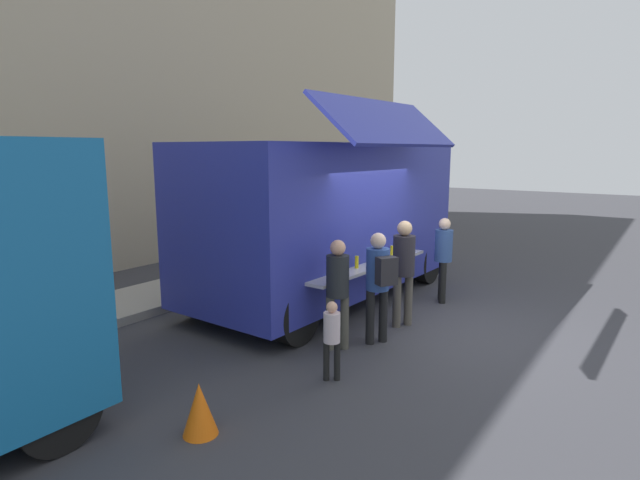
{
  "coord_description": "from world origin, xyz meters",
  "views": [
    {
      "loc": [
        -7.6,
        -3.25,
        2.85
      ],
      "look_at": [
        -0.41,
        1.77,
        1.3
      ],
      "focal_mm": 28.84,
      "sensor_mm": 36.0,
      "label": 1
    }
  ],
  "objects_px": {
    "customer_extra_browsing": "(443,252)",
    "traffic_cone_orange": "(200,409)",
    "trash_bin": "(341,236)",
    "customer_rear_waiting": "(338,285)",
    "child_near_queue": "(332,334)",
    "food_truck_main": "(328,216)",
    "customer_mid_with_backpack": "(379,277)",
    "customer_front_ordering": "(404,264)"
  },
  "relations": [
    {
      "from": "trash_bin",
      "to": "customer_mid_with_backpack",
      "type": "xyz_separation_m",
      "value": [
        -5.65,
        -4.26,
        0.59
      ]
    },
    {
      "from": "customer_front_ordering",
      "to": "customer_mid_with_backpack",
      "type": "relative_size",
      "value": 1.04
    },
    {
      "from": "traffic_cone_orange",
      "to": "customer_mid_with_backpack",
      "type": "height_order",
      "value": "customer_mid_with_backpack"
    },
    {
      "from": "food_truck_main",
      "to": "customer_rear_waiting",
      "type": "height_order",
      "value": "food_truck_main"
    },
    {
      "from": "traffic_cone_orange",
      "to": "child_near_queue",
      "type": "relative_size",
      "value": 0.54
    },
    {
      "from": "trash_bin",
      "to": "child_near_queue",
      "type": "height_order",
      "value": "child_near_queue"
    },
    {
      "from": "customer_extra_browsing",
      "to": "traffic_cone_orange",
      "type": "bearing_deg",
      "value": 60.68
    },
    {
      "from": "traffic_cone_orange",
      "to": "customer_extra_browsing",
      "type": "distance_m",
      "value": 5.85
    },
    {
      "from": "trash_bin",
      "to": "customer_extra_browsing",
      "type": "height_order",
      "value": "customer_extra_browsing"
    },
    {
      "from": "food_truck_main",
      "to": "trash_bin",
      "type": "distance_m",
      "value": 4.86
    },
    {
      "from": "customer_rear_waiting",
      "to": "customer_extra_browsing",
      "type": "relative_size",
      "value": 1.0
    },
    {
      "from": "traffic_cone_orange",
      "to": "child_near_queue",
      "type": "xyz_separation_m",
      "value": [
        1.8,
        -0.4,
        0.33
      ]
    },
    {
      "from": "customer_extra_browsing",
      "to": "child_near_queue",
      "type": "relative_size",
      "value": 1.57
    },
    {
      "from": "food_truck_main",
      "to": "trash_bin",
      "type": "relative_size",
      "value": 6.84
    },
    {
      "from": "food_truck_main",
      "to": "customer_extra_browsing",
      "type": "distance_m",
      "value": 2.27
    },
    {
      "from": "customer_front_ordering",
      "to": "customer_mid_with_backpack",
      "type": "bearing_deg",
      "value": 120.47
    },
    {
      "from": "food_truck_main",
      "to": "customer_front_ordering",
      "type": "xyz_separation_m",
      "value": [
        -0.62,
        -1.89,
        -0.58
      ]
    },
    {
      "from": "trash_bin",
      "to": "customer_front_ordering",
      "type": "distance_m",
      "value": 6.36
    },
    {
      "from": "traffic_cone_orange",
      "to": "child_near_queue",
      "type": "distance_m",
      "value": 1.87
    },
    {
      "from": "food_truck_main",
      "to": "customer_extra_browsing",
      "type": "xyz_separation_m",
      "value": [
        1.04,
        -1.9,
        -0.66
      ]
    },
    {
      "from": "trash_bin",
      "to": "customer_front_ordering",
      "type": "xyz_separation_m",
      "value": [
        -4.73,
        -4.21,
        0.6
      ]
    },
    {
      "from": "customer_front_ordering",
      "to": "customer_rear_waiting",
      "type": "xyz_separation_m",
      "value": [
        -1.44,
        0.33,
        -0.08
      ]
    },
    {
      "from": "customer_rear_waiting",
      "to": "child_near_queue",
      "type": "xyz_separation_m",
      "value": [
        -0.9,
        -0.5,
        -0.35
      ]
    },
    {
      "from": "customer_front_ordering",
      "to": "trash_bin",
      "type": "bearing_deg",
      "value": -20.83
    },
    {
      "from": "customer_front_ordering",
      "to": "traffic_cone_orange",
      "type": "bearing_deg",
      "value": 114.29
    },
    {
      "from": "customer_front_ordering",
      "to": "customer_rear_waiting",
      "type": "bearing_deg",
      "value": 104.57
    },
    {
      "from": "child_near_queue",
      "to": "customer_rear_waiting",
      "type": "bearing_deg",
      "value": -6.04
    },
    {
      "from": "trash_bin",
      "to": "customer_mid_with_backpack",
      "type": "relative_size",
      "value": 0.52
    },
    {
      "from": "food_truck_main",
      "to": "child_near_queue",
      "type": "xyz_separation_m",
      "value": [
        -2.96,
        -2.06,
        -1.01
      ]
    },
    {
      "from": "trash_bin",
      "to": "child_near_queue",
      "type": "relative_size",
      "value": 0.85
    },
    {
      "from": "customer_mid_with_backpack",
      "to": "child_near_queue",
      "type": "relative_size",
      "value": 1.63
    },
    {
      "from": "traffic_cone_orange",
      "to": "customer_extra_browsing",
      "type": "bearing_deg",
      "value": -2.38
    },
    {
      "from": "traffic_cone_orange",
      "to": "trash_bin",
      "type": "bearing_deg",
      "value": 24.21
    },
    {
      "from": "traffic_cone_orange",
      "to": "child_near_queue",
      "type": "bearing_deg",
      "value": -12.57
    },
    {
      "from": "food_truck_main",
      "to": "customer_mid_with_backpack",
      "type": "distance_m",
      "value": 2.55
    },
    {
      "from": "customer_extra_browsing",
      "to": "child_near_queue",
      "type": "height_order",
      "value": "customer_extra_browsing"
    },
    {
      "from": "food_truck_main",
      "to": "customer_front_ordering",
      "type": "distance_m",
      "value": 2.07
    },
    {
      "from": "food_truck_main",
      "to": "customer_rear_waiting",
      "type": "xyz_separation_m",
      "value": [
        -2.06,
        -1.56,
        -0.66
      ]
    },
    {
      "from": "traffic_cone_orange",
      "to": "food_truck_main",
      "type": "bearing_deg",
      "value": 19.26
    },
    {
      "from": "traffic_cone_orange",
      "to": "customer_rear_waiting",
      "type": "distance_m",
      "value": 2.78
    },
    {
      "from": "trash_bin",
      "to": "customer_rear_waiting",
      "type": "distance_m",
      "value": 7.31
    },
    {
      "from": "traffic_cone_orange",
      "to": "customer_mid_with_backpack",
      "type": "relative_size",
      "value": 0.33
    }
  ]
}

